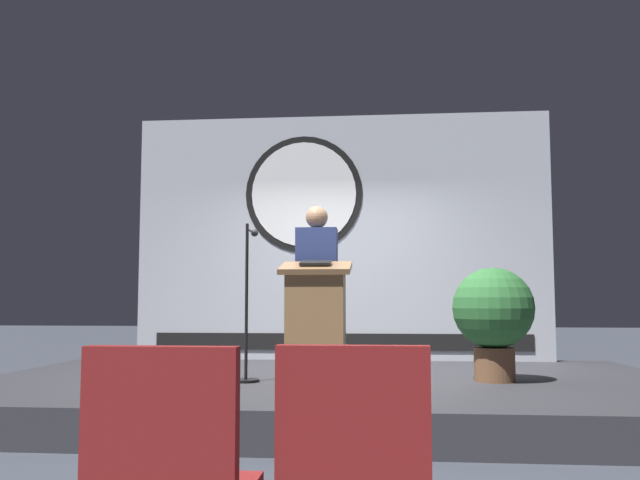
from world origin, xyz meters
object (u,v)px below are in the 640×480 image
Objects in this scene: microphone_stand at (247,326)px; potted_plant at (493,313)px; podium at (316,321)px; audience_chair_right at (172,479)px; speaker_person at (317,288)px; audience_chair_left at (355,476)px.

potted_plant is at bearing 5.01° from microphone_stand.
podium is 0.62m from microphone_stand.
microphone_stand is 1.58× the size of audience_chair_right.
speaker_person is (-0.04, 0.48, 0.31)m from podium.
audience_chair_right is at bearing -81.57° from microphone_stand.
podium is 1.08× the size of potted_plant.
audience_chair_right is (-0.01, -4.14, -0.34)m from podium.
podium is at bearing -85.32° from speaker_person.
podium is 1.22× the size of audience_chair_right.
audience_chair_left is 0.54m from audience_chair_right.
microphone_stand is 4.09m from audience_chair_right.
microphone_stand is at bearing 98.43° from audience_chair_right.
microphone_stand is at bearing 106.00° from audience_chair_left.
potted_plant is 1.14× the size of audience_chair_right.
audience_chair_left is (1.13, -3.95, -0.29)m from microphone_stand.
potted_plant is 4.54m from audience_chair_right.
potted_plant is at bearing -13.43° from speaker_person.
speaker_person reaches higher than potted_plant.
podium is 0.77× the size of microphone_stand.
potted_plant is at bearing 69.28° from audience_chair_right.
podium reaches higher than audience_chair_left.
speaker_person is at bearing 45.68° from microphone_stand.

